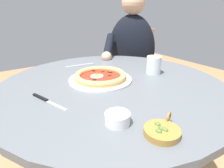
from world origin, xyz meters
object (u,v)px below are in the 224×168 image
Objects in this scene: pizza_on_plate at (100,77)px; ramekin_capers at (117,118)px; cafe_chair_diner at (132,68)px; water_glass at (154,66)px; diner_person at (130,74)px; dining_table at (112,109)px; fork_utensil at (80,65)px; olive_pan at (162,131)px; steak_knife at (44,99)px.

pizza_on_plate is 3.92× the size of ramekin_capers.
pizza_on_plate is 0.35× the size of cafe_chair_diner.
water_glass is at bearing 75.95° from pizza_on_plate.
ramekin_capers is 0.07× the size of diner_person.
dining_table is 0.38m from fork_utensil.
diner_person is (-0.49, 0.53, -0.05)m from dining_table.
water_glass is 0.45m from fork_utensil.
water_glass is at bearing 136.68° from olive_pan.
ramekin_capers is at bearing -57.89° from water_glass.
dining_table is 5.44× the size of steak_knife.
dining_table is at bearing -93.20° from water_glass.
fork_utensil is 0.15× the size of diner_person.
pizza_on_plate is (-0.06, -0.03, 0.16)m from dining_table.
cafe_chair_diner is (-0.52, 0.66, -0.21)m from pizza_on_plate.
diner_person is at bearing 104.47° from fork_utensil.
water_glass reaches higher than dining_table.
olive_pan is 0.11× the size of diner_person.
cafe_chair_diner is at bearing 132.01° from diner_person.
steak_knife is at bearing -78.34° from pizza_on_plate.
water_glass reaches higher than steak_knife.
diner_person is at bearing -47.99° from cafe_chair_diner.
steak_knife is 0.22× the size of cafe_chair_diner.
dining_table is at bearing 26.85° from pizza_on_plate.
ramekin_capers is 0.63× the size of olive_pan.
pizza_on_plate is at bearing -104.05° from water_glass.
dining_table is 0.72m from diner_person.
steak_knife is 1.60× the size of olive_pan.
dining_table is 0.38m from ramekin_capers.
olive_pan is 0.68× the size of fork_utensil.
diner_person is (-0.49, 0.85, -0.20)m from steak_knife.
cafe_chair_diner is (-0.23, 0.63, -0.19)m from fork_utensil.
pizza_on_plate reaches higher than ramekin_capers.
ramekin_capers is at bearing -15.72° from fork_utensil.
water_glass reaches higher than olive_pan.
dining_table is 3.49× the size of pizza_on_plate.
ramekin_capers is 1.21m from cafe_chair_diner.
fork_utensil is at bearing 164.28° from ramekin_capers.
steak_knife is 0.32m from ramekin_capers.
cafe_chair_diner reaches higher than dining_table.
pizza_on_plate is 0.73m from diner_person.
fork_utensil is at bearing -70.00° from cafe_chair_diner.
dining_table is 5.94× the size of fork_utensil.
dining_table is at bearing 90.35° from steak_knife.
pizza_on_plate reaches higher than steak_knife.
water_glass reaches higher than fork_utensil.
cafe_chair_diner is (-0.99, 0.74, -0.20)m from olive_pan.
pizza_on_plate is 0.47m from olive_pan.
water_glass is 1.19× the size of ramekin_capers.
olive_pan is at bearing -9.64° from pizza_on_plate.
cafe_chair_diner is at bearing 148.35° from water_glass.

